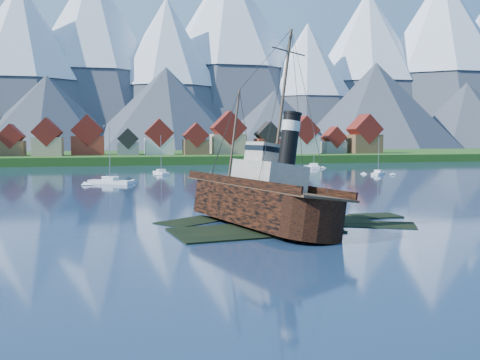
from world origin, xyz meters
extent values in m
plane|color=#1C304E|center=(0.00, 0.00, 0.00)|extent=(1400.00, 1400.00, 0.00)
cube|color=black|center=(-3.00, -2.00, -0.32)|extent=(19.08, 11.42, 1.00)
cube|color=black|center=(6.00, 4.00, -0.38)|extent=(15.15, 9.76, 1.00)
cube|color=black|center=(2.00, 9.00, -0.28)|extent=(11.45, 9.06, 1.00)
cube|color=black|center=(12.00, -1.00, -0.42)|extent=(10.27, 8.34, 1.00)
cube|color=black|center=(-9.00, 6.00, -0.40)|extent=(9.42, 8.68, 1.00)
cube|color=black|center=(15.00, 5.00, -0.35)|extent=(6.00, 4.00, 1.00)
cube|color=#144513|center=(0.00, 170.00, 0.00)|extent=(600.00, 80.00, 3.20)
cube|color=#3F3D38|center=(0.00, 132.00, 0.00)|extent=(600.00, 2.50, 2.00)
cube|color=brown|center=(-56.00, 153.00, 5.75)|extent=(9.00, 8.00, 5.50)
cube|color=maroon|center=(-56.00, 153.00, 10.12)|extent=(9.16, 8.16, 9.16)
cube|color=tan|center=(-43.00, 150.00, 6.40)|extent=(10.50, 9.00, 6.80)
cube|color=maroon|center=(-43.00, 150.00, 11.69)|extent=(10.69, 9.18, 10.69)
cube|color=maroon|center=(-29.00, 156.00, 6.60)|extent=(12.00, 8.50, 7.20)
cube|color=maroon|center=(-29.00, 156.00, 12.36)|extent=(12.22, 8.67, 12.22)
cube|color=slate|center=(-14.00, 151.00, 5.40)|extent=(8.00, 7.00, 4.80)
cube|color=black|center=(-14.00, 151.00, 9.24)|extent=(8.15, 7.14, 8.15)
cube|color=beige|center=(-2.00, 154.00, 6.20)|extent=(11.00, 9.50, 6.40)
cube|color=maroon|center=(-2.00, 154.00, 11.38)|extent=(11.20, 9.69, 11.20)
cube|color=brown|center=(12.00, 150.00, 5.90)|extent=(9.50, 8.00, 5.80)
cube|color=maroon|center=(12.00, 150.00, 10.51)|extent=(9.67, 8.16, 9.67)
cube|color=tan|center=(26.00, 155.00, 7.00)|extent=(13.50, 10.00, 8.00)
cube|color=maroon|center=(26.00, 155.00, 13.43)|extent=(13.75, 10.20, 13.75)
cube|color=maroon|center=(42.00, 152.00, 6.10)|extent=(10.00, 8.50, 6.20)
cube|color=black|center=(42.00, 152.00, 11.00)|extent=(10.18, 8.67, 10.18)
cube|color=beige|center=(56.00, 149.00, 6.75)|extent=(11.50, 9.00, 7.50)
cube|color=maroon|center=(56.00, 149.00, 12.57)|extent=(11.71, 9.18, 11.71)
cube|color=slate|center=(71.00, 153.00, 5.50)|extent=(9.00, 7.50, 5.00)
cube|color=maroon|center=(71.00, 153.00, 9.62)|extent=(9.16, 7.65, 9.16)
cube|color=brown|center=(84.00, 151.00, 6.90)|extent=(12.50, 10.00, 7.80)
cube|color=maroon|center=(84.00, 151.00, 13.05)|extent=(12.73, 10.20, 12.73)
cone|color=#2D333D|center=(-100.00, 455.00, 73.00)|extent=(180.00, 180.00, 150.00)
cone|color=white|center=(-100.00, 455.00, 103.00)|extent=(111.60, 111.60, 90.00)
cone|color=#2D333D|center=(-40.00, 495.00, 88.00)|extent=(210.00, 210.00, 180.00)
cone|color=white|center=(-40.00, 495.00, 124.00)|extent=(130.20, 130.20, 108.00)
cone|color=#2D333D|center=(30.00, 470.00, 70.50)|extent=(170.00, 170.00, 145.00)
cone|color=white|center=(30.00, 470.00, 99.50)|extent=(105.40, 105.40, 87.00)
cone|color=#2D333D|center=(100.00, 515.00, 98.00)|extent=(240.00, 240.00, 200.00)
cone|color=white|center=(100.00, 515.00, 138.00)|extent=(148.80, 148.80, 120.00)
cone|color=#2D333D|center=(170.00, 460.00, 60.50)|extent=(150.00, 150.00, 125.00)
cone|color=white|center=(170.00, 460.00, 85.50)|extent=(93.00, 93.00, 75.00)
cone|color=#2D333D|center=(250.00, 490.00, 83.00)|extent=(200.00, 200.00, 170.00)
cone|color=white|center=(250.00, 490.00, 117.00)|extent=(124.00, 124.00, 102.00)
cone|color=#2D333D|center=(330.00, 475.00, 93.00)|extent=(230.00, 230.00, 190.00)
cone|color=white|center=(330.00, 475.00, 131.00)|extent=(142.60, 142.60, 114.00)
cone|color=#2D333D|center=(400.00, 505.00, 75.50)|extent=(180.00, 180.00, 155.00)
cone|color=white|center=(400.00, 505.00, 106.50)|extent=(111.60, 111.60, 93.00)
cone|color=#2D333D|center=(-70.00, 374.00, 27.00)|extent=(120.00, 120.00, 58.00)
cone|color=#2D333D|center=(20.00, 369.00, 31.00)|extent=(136.00, 136.00, 66.00)
cone|color=#2D333D|center=(110.00, 373.00, 23.00)|extent=(110.00, 110.00, 50.00)
cone|color=#2D333D|center=(200.00, 370.00, 35.50)|extent=(150.00, 150.00, 75.00)
cone|color=#2D333D|center=(290.00, 371.00, 28.00)|extent=(124.00, 124.00, 60.00)
cube|color=black|center=(-1.90, 1.88, 2.25)|extent=(7.00, 20.16, 4.20)
cone|color=black|center=(-1.90, 14.97, 2.25)|extent=(7.00, 7.00, 7.00)
cylinder|color=black|center=(-1.90, -8.20, 2.25)|extent=(7.00, 7.00, 4.20)
cube|color=#4C3826|center=(-1.90, 1.88, 4.45)|extent=(6.86, 26.60, 0.25)
cube|color=black|center=(-5.27, 1.88, 4.90)|extent=(0.20, 25.76, 0.90)
cube|color=black|center=(1.46, 1.88, 4.90)|extent=(0.20, 25.76, 0.90)
cube|color=#ADA89E|center=(-1.90, 0.38, 5.95)|extent=(5.20, 8.50, 3.00)
cube|color=#ADA89E|center=(-1.90, 1.38, 8.55)|extent=(3.60, 4.00, 2.20)
cylinder|color=black|center=(-1.90, -2.92, 10.25)|extent=(1.90, 1.90, 5.60)
cylinder|color=silver|center=(-1.90, -2.92, 11.65)|extent=(2.00, 2.00, 1.10)
cylinder|color=#473828|center=(-1.90, 9.88, 10.55)|extent=(0.28, 0.28, 12.00)
cylinder|color=#473828|center=(-1.90, -0.62, 16.15)|extent=(0.32, 0.32, 13.00)
cube|color=white|center=(-19.41, 60.70, 0.11)|extent=(9.76, 7.45, 1.33)
cube|color=white|center=(-19.41, 60.70, 1.16)|extent=(3.53, 3.35, 0.78)
cylinder|color=gray|center=(-19.41, 60.70, 6.54)|extent=(0.16, 0.16, 11.53)
cube|color=white|center=(50.33, 72.82, 0.09)|extent=(6.52, 7.05, 1.09)
cube|color=white|center=(50.33, 72.82, 0.95)|extent=(2.69, 2.73, 0.63)
cylinder|color=gray|center=(50.33, 72.82, 5.34)|extent=(0.13, 0.13, 9.41)
cube|color=white|center=(44.24, 105.15, 0.11)|extent=(4.94, 10.82, 1.26)
cube|color=white|center=(44.24, 105.15, 1.10)|extent=(2.92, 3.39, 0.74)
cylinder|color=gray|center=(44.24, 105.15, 6.20)|extent=(0.15, 0.15, 10.92)
cube|color=white|center=(-6.33, 87.47, 0.10)|extent=(4.03, 9.08, 1.14)
cube|color=white|center=(-6.33, 87.47, 1.00)|extent=(2.42, 2.82, 0.67)
cylinder|color=gray|center=(-6.33, 87.47, 5.61)|extent=(0.13, 0.13, 9.89)
camera|label=1|loc=(-17.47, -58.23, 10.53)|focal=40.00mm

